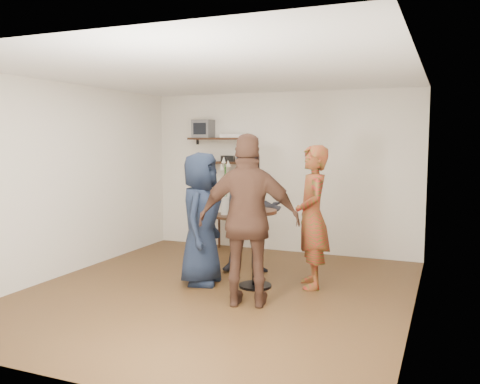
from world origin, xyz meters
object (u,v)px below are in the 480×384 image
radio (228,159)px  person_plaid (312,217)px  dvd_deck (234,136)px  person_brown (249,221)px  person_dark (251,212)px  person_navy (201,219)px  crt_monitor (204,129)px  side_table (225,221)px  drinks_table (255,238)px

radio → person_plaid: bearing=-42.0°
dvd_deck → person_brown: (1.33, -2.68, -0.94)m
person_dark → person_navy: same height
crt_monitor → dvd_deck: crt_monitor is taller
radio → side_table: 1.05m
person_dark → person_navy: 0.85m
crt_monitor → dvd_deck: 0.57m
person_plaid → person_navy: size_ratio=1.05×
drinks_table → person_brown: size_ratio=0.51×
crt_monitor → person_plaid: crt_monitor is taller
radio → dvd_deck: bearing=0.0°
crt_monitor → dvd_deck: size_ratio=0.80×
side_table → person_plaid: bearing=-38.1°
person_plaid → person_dark: bearing=-134.3°
person_plaid → person_navy: 1.40m
crt_monitor → radio: bearing=0.0°
side_table → person_dark: 1.44m
radio → person_plaid: (1.90, -1.71, -0.63)m
drinks_table → person_navy: size_ratio=0.58×
crt_monitor → person_navy: 2.62m
radio → person_dark: person_dark is taller
radio → person_navy: person_navy is taller
crt_monitor → side_table: (0.52, -0.27, -1.51)m
dvd_deck → crt_monitor: bearing=180.0°
person_navy → person_brown: 1.06m
dvd_deck → person_plaid: dvd_deck is taller
radio → person_dark: (0.95, -1.36, -0.68)m
dvd_deck → radio: (-0.11, 0.00, -0.38)m
side_table → person_brown: (1.37, -2.41, 0.45)m
person_plaid → person_brown: 1.08m
person_plaid → dvd_deck: bearing=-157.5°
crt_monitor → drinks_table: (1.70, -2.00, -1.39)m
side_table → person_plaid: (1.83, -1.44, 0.38)m
crt_monitor → person_navy: (1.00, -2.11, -1.18)m
dvd_deck → person_navy: (0.45, -2.11, -1.06)m
crt_monitor → person_plaid: 3.12m
drinks_table → person_dark: size_ratio=0.58×
crt_monitor → radio: crt_monitor is taller
person_navy → crt_monitor: bearing=16.3°
side_table → drinks_table: 2.09m
side_table → person_dark: size_ratio=0.38×
side_table → drinks_table: size_ratio=0.66×
person_plaid → person_dark: (-0.95, 0.35, -0.05)m
person_dark → person_brown: 1.41m
drinks_table → person_brown: (0.18, -0.68, 0.33)m
person_plaid → person_brown: (-0.46, -0.97, 0.07)m
side_table → person_plaid: person_plaid is taller
drinks_table → person_plaid: person_plaid is taller
radio → person_navy: (0.56, -2.11, -0.68)m
drinks_table → person_dark: 0.74m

